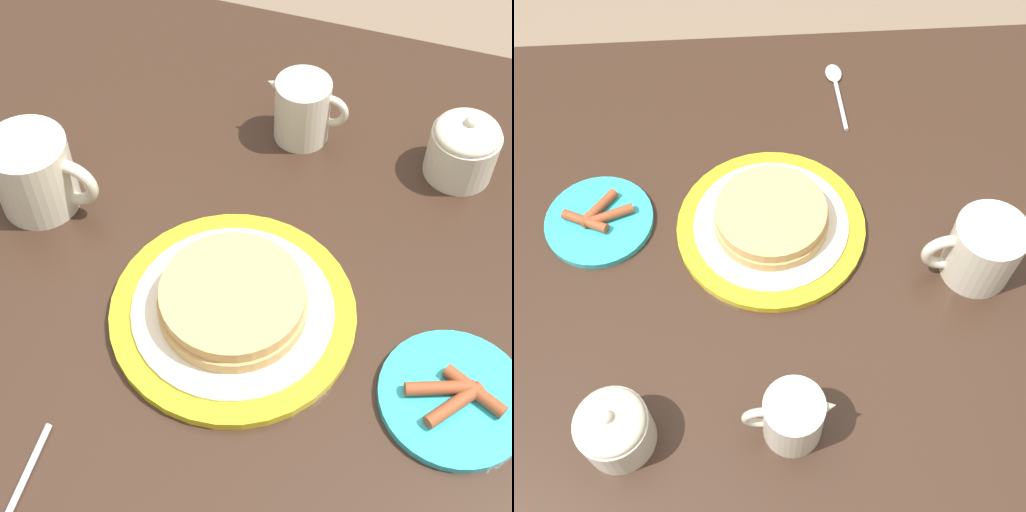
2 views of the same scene
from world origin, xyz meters
TOP-DOWN VIEW (x-y plane):
  - ground_plane at (0.00, 0.00)m, footprint 8.00×8.00m
  - dining_table at (0.00, 0.00)m, footprint 1.54×0.93m
  - pancake_plate at (-0.01, -0.06)m, footprint 0.26×0.26m
  - side_plate_bacon at (0.23, -0.08)m, footprint 0.15×0.15m
  - coffee_mug at (-0.27, 0.03)m, footprint 0.13×0.09m
  - creamer_pitcher at (-0.01, 0.23)m, footprint 0.11×0.07m
  - sugar_bowl at (0.19, 0.23)m, footprint 0.08×0.08m

SIDE VIEW (x-z plane):
  - ground_plane at x=0.00m, z-range 0.00..0.00m
  - dining_table at x=0.00m, z-range 0.27..1.03m
  - side_plate_bacon at x=0.23m, z-range 0.75..0.78m
  - pancake_plate at x=-0.01m, z-range 0.75..0.80m
  - sugar_bowl at x=0.19m, z-range 0.75..0.84m
  - creamer_pitcher at x=-0.01m, z-range 0.76..0.85m
  - coffee_mug at x=-0.27m, z-range 0.76..0.86m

